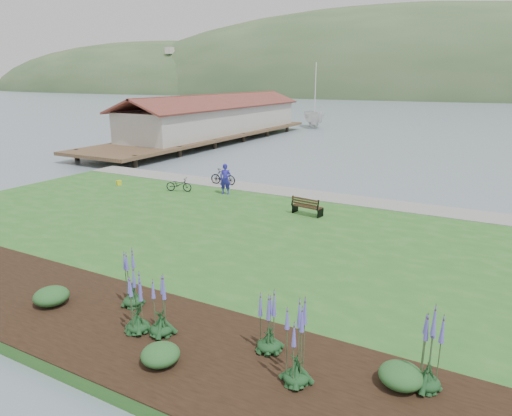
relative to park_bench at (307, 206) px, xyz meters
The scene contains 20 objects.
ground 3.55m from the park_bench, 123.62° to the right, with size 600.00×600.00×0.00m, color slate.
lawn 5.27m from the park_bench, 111.39° to the right, with size 34.00×20.00×0.40m, color #275E21.
shoreline_path 4.49m from the park_bench, 115.29° to the left, with size 34.00×2.20×0.03m, color gray.
garden_bed 12.72m from the park_bench, 85.06° to the right, with size 24.00×4.40×0.04m, color black.
pier_pavilion 33.03m from the park_bench, 131.62° to the left, with size 8.00×36.00×5.40m.
park_bench is the anchor object (origin of this frame).
person 6.28m from the park_bench, 164.09° to the left, with size 0.80×0.55×2.19m, color #27219B.
bicycle_a 9.00m from the park_bench, behind, with size 1.66×0.58×0.87m, color black.
bicycle_b 8.43m from the park_bench, 153.28° to the left, with size 1.77×0.51×1.07m, color black.
sailboat 47.53m from the park_bench, 111.26° to the left, with size 11.36×11.57×29.96m, color silver.
pannier 13.50m from the park_bench, behind, with size 0.19×0.30×0.32m, color yellow.
echium_0 12.57m from the park_bench, 85.60° to the right, with size 0.62×0.62×1.91m.
echium_1 12.44m from the park_bench, 71.75° to the right, with size 0.62×0.62×1.85m.
echium_2 13.62m from the park_bench, 68.33° to the right, with size 0.62×0.62×2.19m.
echium_3 13.77m from the park_bench, 56.05° to the right, with size 0.62×0.62×2.31m.
echium_4 11.69m from the park_bench, 94.42° to the right, with size 0.62×0.62×2.22m.
echium_5 12.72m from the park_bench, 88.68° to the right, with size 0.62×0.62×2.02m.
shrub_0 13.19m from the park_bench, 103.96° to the right, with size 1.07×1.07×0.53m, color #1E4C21.
shrub_1 13.68m from the park_bench, 82.45° to the right, with size 0.97×0.97×0.48m, color #1E4C21.
shrub_2 13.61m from the park_bench, 58.31° to the right, with size 1.02×1.02×0.51m, color #1E4C21.
Camera 1 is at (10.45, -18.12, 7.21)m, focal length 32.00 mm.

